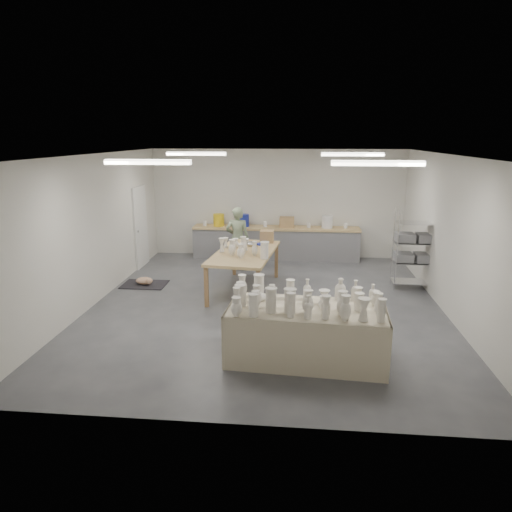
# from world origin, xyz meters

# --- Properties ---
(room) EXTENTS (8.00, 8.02, 3.00)m
(room) POSITION_xyz_m (-0.11, 0.08, 2.06)
(room) COLOR #424449
(room) RESTS_ON ground
(back_counter) EXTENTS (4.60, 0.60, 1.24)m
(back_counter) POSITION_xyz_m (-0.01, 3.68, 0.49)
(back_counter) COLOR tan
(back_counter) RESTS_ON ground
(wire_shelf) EXTENTS (0.88, 0.48, 1.80)m
(wire_shelf) POSITION_xyz_m (3.20, 1.40, 0.92)
(wire_shelf) COLOR silver
(wire_shelf) RESTS_ON ground
(drying_table) EXTENTS (2.45, 1.29, 1.22)m
(drying_table) POSITION_xyz_m (0.76, -2.26, 0.48)
(drying_table) COLOR olive
(drying_table) RESTS_ON ground
(work_table) EXTENTS (1.45, 2.51, 1.26)m
(work_table) POSITION_xyz_m (-0.49, 0.90, 0.90)
(work_table) COLOR tan
(work_table) RESTS_ON ground
(rug) EXTENTS (1.00, 0.70, 0.02)m
(rug) POSITION_xyz_m (-2.90, 1.03, 0.01)
(rug) COLOR black
(rug) RESTS_ON ground
(cat) EXTENTS (0.44, 0.35, 0.17)m
(cat) POSITION_xyz_m (-2.88, 1.02, 0.11)
(cat) COLOR white
(cat) RESTS_ON rug
(potter) EXTENTS (0.62, 0.43, 1.63)m
(potter) POSITION_xyz_m (-0.91, 2.48, 0.81)
(potter) COLOR gray
(potter) RESTS_ON ground
(red_stool) EXTENTS (0.41, 0.41, 0.35)m
(red_stool) POSITION_xyz_m (-0.91, 2.75, 0.31)
(red_stool) COLOR #B41919
(red_stool) RESTS_ON ground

